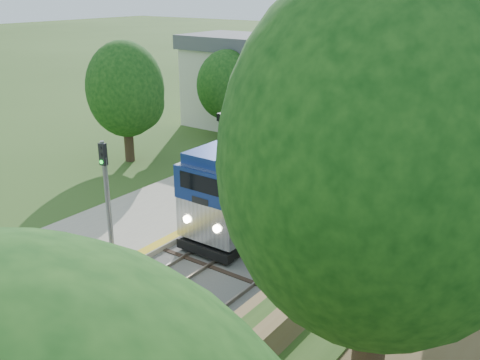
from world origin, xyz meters
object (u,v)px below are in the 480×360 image
Objects in this scene: lamppost_far at (221,159)px; signal_platform at (106,189)px; station_building at (236,80)px; train at (479,73)px; signal_farside at (447,129)px.

lamppost_far is 0.88× the size of signal_platform.
station_building reaches higher than signal_platform.
station_building is at bearing 123.71° from lamppost_far.
lamppost_far is at bearing -94.97° from train.
lamppost_far is 9.32m from signal_platform.
signal_farside is at bearing 63.10° from signal_platform.
signal_farside reaches higher than train.
signal_farside is at bearing 41.04° from lamppost_far.
signal_platform is at bearing -65.56° from station_building.
train is 18.69× the size of signal_platform.
signal_platform is 0.87× the size of signal_farside.
lamppost_far is (10.15, -15.22, -1.53)m from station_building.
signal_farside is (20.20, -6.48, -0.07)m from station_building.
lamppost_far is (-3.84, -44.23, 0.22)m from train.
train is at bearing 64.24° from station_building.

